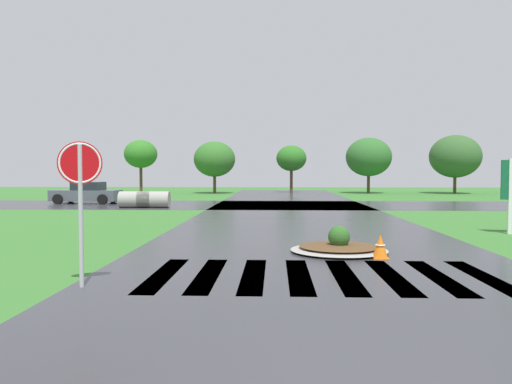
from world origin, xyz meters
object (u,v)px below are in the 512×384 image
at_px(car_dark_suv, 87,194).
at_px(drainage_pipe_stack, 145,200).
at_px(stop_sign, 80,179).
at_px(traffic_cone, 380,247).
at_px(median_island, 339,247).

xyz_separation_m(car_dark_suv, drainage_pipe_stack, (4.73, -3.52, -0.17)).
bearing_deg(car_dark_suv, drainage_pipe_stack, 145.40).
relative_size(stop_sign, drainage_pipe_stack, 0.91).
bearing_deg(traffic_cone, car_dark_suv, 127.08).
bearing_deg(stop_sign, car_dark_suv, 89.48).
relative_size(drainage_pipe_stack, traffic_cone, 4.87).
bearing_deg(traffic_cone, median_island, 134.19).
bearing_deg(traffic_cone, drainage_pipe_stack, 122.00).
xyz_separation_m(median_island, drainage_pipe_stack, (-9.06, 14.99, 0.33)).
distance_m(median_island, traffic_cone, 1.23).
bearing_deg(median_island, stop_sign, -142.01).
xyz_separation_m(median_island, car_dark_suv, (-13.79, 18.50, 0.50)).
bearing_deg(car_dark_suv, traffic_cone, 129.08).
bearing_deg(drainage_pipe_stack, traffic_cone, -58.00).
relative_size(stop_sign, traffic_cone, 4.42).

